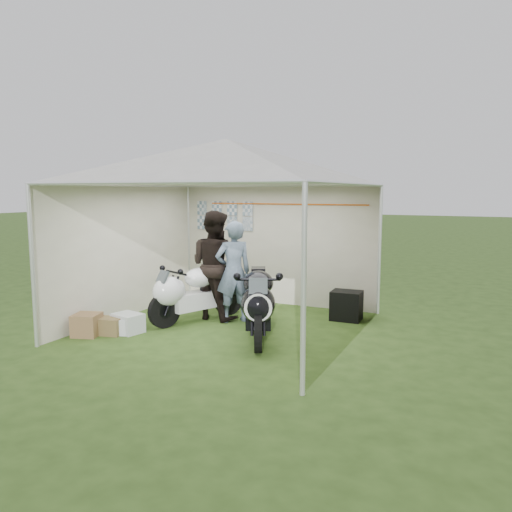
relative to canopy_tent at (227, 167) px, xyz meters
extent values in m
plane|color=#2D4717|center=(0.00, -0.03, -2.58)|extent=(80.00, 80.00, 0.00)
cylinder|color=silver|center=(-2.00, -2.03, -1.43)|extent=(0.06, 0.06, 2.30)
cylinder|color=silver|center=(2.00, -2.03, -1.43)|extent=(0.06, 0.06, 2.30)
cylinder|color=silver|center=(-2.00, 1.97, -1.43)|extent=(0.06, 0.06, 2.30)
cylinder|color=silver|center=(2.00, 1.97, -1.43)|extent=(0.06, 0.06, 2.30)
cube|color=beige|center=(0.00, 1.97, -1.43)|extent=(4.00, 0.02, 2.30)
cube|color=beige|center=(-2.00, -0.03, -1.43)|extent=(0.02, 4.00, 2.30)
cube|color=beige|center=(2.00, -0.03, -1.43)|extent=(0.02, 4.00, 2.30)
pyramid|color=silver|center=(0.00, -0.03, 0.07)|extent=(5.66, 5.66, 0.70)
cube|color=#99A5B7|center=(-1.65, 1.95, -0.73)|extent=(0.22, 0.02, 0.28)
cube|color=#99A5B7|center=(-1.30, 1.95, -0.73)|extent=(0.22, 0.02, 0.28)
cube|color=#99A5B7|center=(-0.95, 1.95, -0.73)|extent=(0.22, 0.01, 0.28)
cube|color=#99A5B7|center=(-0.60, 1.95, -0.73)|extent=(0.22, 0.01, 0.28)
cube|color=#99A5B7|center=(-1.65, 1.95, -1.03)|extent=(0.22, 0.02, 0.28)
cube|color=#99A5B7|center=(-1.30, 1.95, -1.03)|extent=(0.22, 0.01, 0.28)
cube|color=#99A5B7|center=(-0.95, 1.95, -1.03)|extent=(0.22, 0.02, 0.28)
cube|color=#99A5B7|center=(-0.60, 1.95, -1.03)|extent=(0.22, 0.01, 0.28)
cylinder|color=#D8590C|center=(0.20, 1.94, -0.63)|extent=(3.20, 0.02, 0.02)
cylinder|color=black|center=(-0.93, -0.45, -2.29)|extent=(0.31, 0.56, 0.57)
cylinder|color=black|center=(-0.41, 0.78, -2.29)|extent=(0.35, 0.58, 0.57)
cube|color=silver|center=(-0.69, 0.13, -2.21)|extent=(0.65, 0.96, 0.29)
ellipsoid|color=silver|center=(-0.89, -0.36, -1.98)|extent=(0.62, 0.69, 0.48)
ellipsoid|color=silver|center=(-0.65, 0.21, -1.83)|extent=(0.61, 0.70, 0.34)
cube|color=black|center=(-0.50, 0.56, -1.89)|extent=(0.45, 0.62, 0.13)
cube|color=silver|center=(-0.38, 0.85, -1.81)|extent=(0.30, 0.34, 0.17)
cube|color=black|center=(-0.54, 0.48, -2.05)|extent=(0.29, 0.52, 0.10)
cube|color=#3F474C|center=(-0.94, -0.46, -1.74)|extent=(0.26, 0.22, 0.20)
cylinder|color=black|center=(0.95, -0.92, -2.26)|extent=(0.36, 0.62, 0.63)
cylinder|color=black|center=(0.34, 0.42, -2.26)|extent=(0.41, 0.64, 0.63)
cube|color=black|center=(0.67, -0.30, -2.18)|extent=(0.74, 1.06, 0.31)
ellipsoid|color=black|center=(0.91, -0.82, -1.92)|extent=(0.69, 0.77, 0.52)
ellipsoid|color=black|center=(0.63, -0.20, -1.76)|extent=(0.69, 0.78, 0.37)
cube|color=black|center=(0.45, 0.18, -1.82)|extent=(0.51, 0.69, 0.15)
cube|color=black|center=(0.31, 0.50, -1.74)|extent=(0.34, 0.38, 0.19)
cube|color=#880408|center=(0.49, 0.09, -2.00)|extent=(0.34, 0.57, 0.10)
cube|color=#3F474C|center=(0.96, -0.93, -1.65)|extent=(0.29, 0.24, 0.22)
cylinder|color=white|center=(1.01, -1.03, -1.92)|extent=(0.35, 0.18, 0.38)
cube|color=#1E1CA9|center=(0.30, 0.52, -2.43)|extent=(0.45, 0.38, 0.29)
imported|color=black|center=(-0.50, 0.43, -1.64)|extent=(1.01, 0.84, 1.87)
imported|color=slate|center=(-0.10, 0.39, -1.72)|extent=(0.73, 0.73, 1.70)
cube|color=black|center=(1.60, 1.29, -2.32)|extent=(0.51, 0.42, 0.50)
cube|color=silver|center=(-1.30, -0.90, -2.43)|extent=(0.51, 0.44, 0.30)
cube|color=brown|center=(-1.75, -1.31, -2.41)|extent=(0.48, 0.48, 0.34)
cube|color=silver|center=(-1.38, -1.03, -2.45)|extent=(0.41, 0.37, 0.25)
cube|color=brown|center=(-1.48, -1.11, -2.44)|extent=(0.44, 0.35, 0.26)
camera|label=1|loc=(3.74, -6.93, -0.37)|focal=35.00mm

